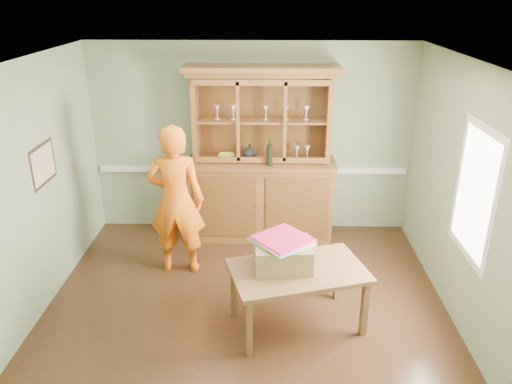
{
  "coord_description": "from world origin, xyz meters",
  "views": [
    {
      "loc": [
        0.23,
        -4.81,
        3.35
      ],
      "look_at": [
        0.1,
        0.4,
        1.2
      ],
      "focal_mm": 35.0,
      "sensor_mm": 36.0,
      "label": 1
    }
  ],
  "objects_px": {
    "person": "(176,201)",
    "dining_table": "(298,276)",
    "china_hutch": "(261,180)",
    "cardboard_box": "(283,256)"
  },
  "relations": [
    {
      "from": "china_hutch",
      "to": "cardboard_box",
      "type": "xyz_separation_m",
      "value": [
        0.25,
        -2.08,
        -0.03
      ]
    },
    {
      "from": "china_hutch",
      "to": "dining_table",
      "type": "xyz_separation_m",
      "value": [
        0.41,
        -2.12,
        -0.24
      ]
    },
    {
      "from": "dining_table",
      "to": "china_hutch",
      "type": "bearing_deg",
      "value": 84.53
    },
    {
      "from": "person",
      "to": "cardboard_box",
      "type": "bearing_deg",
      "value": 140.57
    },
    {
      "from": "china_hutch",
      "to": "person",
      "type": "xyz_separation_m",
      "value": [
        -1.02,
        -1.0,
        0.1
      ]
    },
    {
      "from": "dining_table",
      "to": "cardboard_box",
      "type": "distance_m",
      "value": 0.27
    },
    {
      "from": "dining_table",
      "to": "person",
      "type": "distance_m",
      "value": 1.85
    },
    {
      "from": "dining_table",
      "to": "cardboard_box",
      "type": "relative_size",
      "value": 2.69
    },
    {
      "from": "cardboard_box",
      "to": "person",
      "type": "bearing_deg",
      "value": 139.81
    },
    {
      "from": "person",
      "to": "dining_table",
      "type": "bearing_deg",
      "value": 142.83
    }
  ]
}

